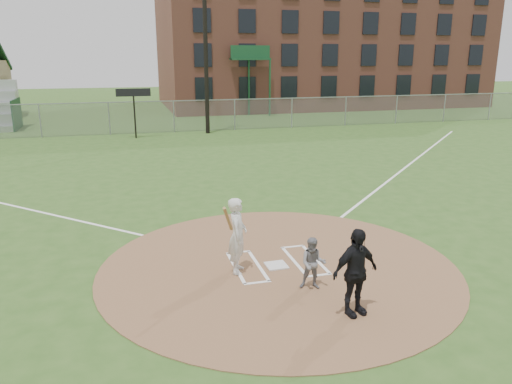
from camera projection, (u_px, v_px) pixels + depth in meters
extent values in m
plane|color=#2E511B|center=(278.00, 267.00, 11.80)|extent=(140.00, 140.00, 0.00)
cylinder|color=brown|center=(278.00, 266.00, 11.79)|extent=(8.40, 8.40, 0.02)
cube|color=silver|center=(276.00, 265.00, 11.77)|extent=(0.50, 0.50, 0.03)
cube|color=white|center=(408.00, 166.00, 22.45)|extent=(17.04, 17.04, 0.01)
imported|color=slate|center=(313.00, 264.00, 10.51)|extent=(0.67, 0.60, 1.14)
imported|color=black|center=(355.00, 272.00, 9.39)|extent=(1.08, 0.64, 1.73)
cube|color=white|center=(236.00, 268.00, 11.68)|extent=(0.08, 1.80, 0.01)
cube|color=white|center=(258.00, 265.00, 11.82)|extent=(0.08, 1.80, 0.01)
cube|color=white|center=(238.00, 252.00, 12.58)|extent=(0.62, 0.08, 0.01)
cube|color=white|center=(257.00, 283.00, 10.91)|extent=(0.62, 0.08, 0.01)
cube|color=white|center=(315.00, 259.00, 12.18)|extent=(0.08, 1.80, 0.01)
cube|color=white|center=(294.00, 261.00, 12.04)|extent=(0.08, 1.80, 0.01)
cube|color=white|center=(292.00, 247.00, 12.95)|extent=(0.62, 0.08, 0.01)
cube|color=white|center=(319.00, 275.00, 11.28)|extent=(0.62, 0.08, 0.01)
imported|color=silver|center=(238.00, 235.00, 11.26)|extent=(0.61, 0.75, 1.76)
cylinder|color=olive|center=(228.00, 219.00, 10.67)|extent=(0.34, 0.56, 0.70)
cube|color=slate|center=(174.00, 117.00, 31.99)|extent=(56.00, 0.03, 2.00)
cube|color=gray|center=(173.00, 101.00, 31.72)|extent=(56.00, 0.06, 0.06)
cube|color=gray|center=(174.00, 117.00, 31.99)|extent=(56.08, 0.08, 2.00)
cube|color=#194728|center=(17.00, 114.00, 33.35)|extent=(0.08, 3.20, 2.00)
cube|color=#995242|center=(316.00, 27.00, 49.20)|extent=(30.00, 16.00, 15.00)
cube|color=black|center=(351.00, 23.00, 41.71)|extent=(26.60, 0.10, 12.20)
cube|color=#194728|center=(250.00, 59.00, 39.66)|extent=(3.20, 1.00, 0.15)
cube|color=#194728|center=(249.00, 87.00, 40.72)|extent=(0.12, 0.12, 4.50)
cube|color=#194728|center=(270.00, 88.00, 40.22)|extent=(0.12, 0.12, 4.50)
cube|color=#194728|center=(250.00, 52.00, 39.51)|extent=(3.20, 0.08, 1.00)
cylinder|color=black|center=(205.00, 35.00, 30.24)|extent=(0.26, 0.26, 12.00)
cylinder|color=black|center=(135.00, 116.00, 29.60)|extent=(0.10, 0.10, 2.60)
cube|color=black|center=(133.00, 92.00, 29.23)|extent=(2.00, 0.10, 0.45)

